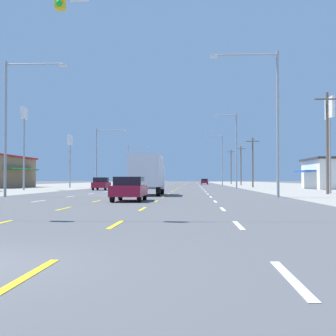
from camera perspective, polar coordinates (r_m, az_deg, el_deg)
name	(u,v)px	position (r m, az deg, el deg)	size (l,w,h in m)	color
ground_plane	(167,188)	(73.20, -0.17, -2.34)	(572.00, 572.00, 0.00)	#4C4C4F
lot_apron_left	(3,188)	(78.53, -18.52, -2.20)	(28.00, 440.00, 0.01)	gray
lot_apron_right	(336,188)	(75.98, 18.83, -2.23)	(28.00, 440.00, 0.01)	gray
lane_markings	(176,185)	(111.66, 0.91, -1.99)	(10.64, 227.60, 0.01)	white
signal_span_wire	(51,59)	(17.10, -13.35, 12.08)	(26.44, 0.53, 9.28)	brown
sedan_center_turn_nearest	(129,189)	(29.61, -4.49, -2.38)	(1.80, 4.50, 1.46)	maroon
box_truck_center_turn_near	(147,173)	(40.33, -2.38, -0.56)	(2.40, 7.20, 3.23)	white
hatchback_far_left_mid	(101,184)	(60.45, -7.71, -1.80)	(1.72, 3.90, 1.54)	maroon
hatchback_inner_left_midfar	(142,183)	(72.92, -2.97, -1.73)	(1.72, 3.90, 1.54)	red
sedan_far_right_far	(204,182)	(127.55, 4.22, -1.56)	(1.80, 4.50, 1.46)	maroon
pole_sign_left_row_1	(24,129)	(63.09, -16.26, 4.39)	(0.24, 2.00, 10.16)	gray
pole_sign_left_row_2	(70,147)	(80.21, -11.23, 2.44)	(0.24, 2.52, 8.39)	gray
pole_sign_right_row_1	(330,119)	(48.88, 18.14, 5.44)	(0.24, 2.56, 8.97)	gray
streetlight_left_row_0	(12,117)	(39.15, -17.55, 5.58)	(4.71, 0.26, 10.24)	gray
streetlight_right_row_0	(271,112)	(37.17, 11.75, 6.37)	(5.00, 0.26, 10.74)	gray
streetlight_left_row_1	(100,153)	(72.55, -7.87, 1.73)	(4.53, 0.26, 8.70)	gray
streetlight_right_row_1	(234,146)	(71.56, 7.67, 2.53)	(3.37, 0.26, 10.80)	gray
streetlight_left_row_2	(131,162)	(106.84, -4.34, 0.74)	(4.78, 0.26, 8.64)	gray
streetlight_right_row_2	(221,157)	(106.18, 6.09, 1.31)	(3.90, 0.26, 10.82)	gray
utility_pole_right_row_0	(327,141)	(45.63, 17.89, 2.98)	(2.20, 0.26, 8.96)	brown
utility_pole_right_row_1	(253,161)	(83.09, 9.74, 0.77)	(2.20, 0.26, 8.23)	brown
utility_pole_right_row_2	(241,165)	(112.08, 8.41, 0.37)	(2.20, 0.26, 8.78)	brown
utility_pole_right_row_3	(231,166)	(139.09, 7.29, 0.22)	(2.20, 0.26, 9.62)	brown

